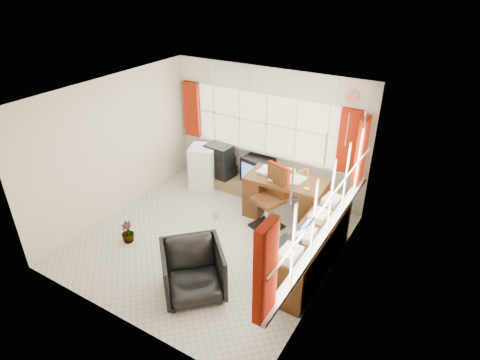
% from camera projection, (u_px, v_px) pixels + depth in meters
% --- Properties ---
extents(ground, '(4.00, 4.00, 0.00)m').
position_uv_depth(ground, '(210.00, 240.00, 6.77)').
color(ground, beige).
rests_on(ground, ground).
extents(room_walls, '(4.00, 4.00, 4.00)m').
position_uv_depth(room_walls, '(207.00, 160.00, 6.06)').
color(room_walls, beige).
rests_on(room_walls, ground).
extents(window_back, '(3.70, 0.12, 3.60)m').
position_uv_depth(window_back, '(265.00, 148.00, 7.79)').
color(window_back, beige).
rests_on(window_back, room_walls).
extents(window_right, '(0.12, 3.70, 3.60)m').
position_uv_depth(window_right, '(325.00, 229.00, 5.44)').
color(window_right, beige).
rests_on(window_right, room_walls).
extents(curtains, '(3.83, 3.83, 1.15)m').
position_uv_depth(curtains, '(288.00, 154.00, 6.36)').
color(curtains, '#981D08').
rests_on(curtains, room_walls).
extents(overhead_cabinets, '(3.98, 3.98, 0.48)m').
position_uv_depth(overhead_cabinets, '(296.00, 105.00, 5.99)').
color(overhead_cabinets, silver).
rests_on(overhead_cabinets, room_walls).
extents(desk, '(1.43, 0.74, 0.85)m').
position_uv_depth(desk, '(285.00, 197.00, 7.15)').
color(desk, '#502612').
rests_on(desk, ground).
extents(desk_lamp, '(0.17, 0.15, 0.39)m').
position_uv_depth(desk_lamp, '(308.00, 175.00, 6.53)').
color(desk_lamp, '#E5AF09').
rests_on(desk_lamp, desk).
extents(task_chair, '(0.61, 0.63, 1.15)m').
position_uv_depth(task_chair, '(273.00, 195.00, 6.89)').
color(task_chair, black).
rests_on(task_chair, ground).
extents(office_chair, '(1.18, 1.18, 0.77)m').
position_uv_depth(office_chair, '(193.00, 271.00, 5.52)').
color(office_chair, black).
rests_on(office_chair, ground).
extents(radiator, '(0.44, 0.32, 0.61)m').
position_uv_depth(radiator, '(259.00, 197.00, 7.54)').
color(radiator, white).
rests_on(radiator, ground).
extents(credenza, '(0.50, 2.00, 0.85)m').
position_uv_depth(credenza, '(313.00, 248.00, 5.96)').
color(credenza, '#502612').
rests_on(credenza, ground).
extents(file_tray, '(0.34, 0.40, 0.12)m').
position_uv_depth(file_tray, '(285.00, 247.00, 5.32)').
color(file_tray, black).
rests_on(file_tray, credenza).
extents(tv_bench, '(1.40, 0.50, 0.25)m').
position_uv_depth(tv_bench, '(235.00, 183.00, 8.26)').
color(tv_bench, olive).
rests_on(tv_bench, ground).
extents(crt_tv, '(0.66, 0.63, 0.52)m').
position_uv_depth(crt_tv, '(259.00, 169.00, 7.97)').
color(crt_tv, black).
rests_on(crt_tv, tv_bench).
extents(hifi_stack, '(0.67, 0.46, 0.66)m').
position_uv_depth(hifi_stack, '(219.00, 161.00, 8.17)').
color(hifi_stack, black).
rests_on(hifi_stack, tv_bench).
extents(mini_fridge, '(0.66, 0.66, 0.88)m').
position_uv_depth(mini_fridge, '(204.00, 167.00, 8.22)').
color(mini_fridge, white).
rests_on(mini_fridge, ground).
extents(spray_bottle_a, '(0.14, 0.14, 0.27)m').
position_uv_depth(spray_bottle_a, '(253.00, 198.00, 7.73)').
color(spray_bottle_a, white).
rests_on(spray_bottle_a, ground).
extents(spray_bottle_b, '(0.12, 0.12, 0.19)m').
position_uv_depth(spray_bottle_b, '(217.00, 214.00, 7.29)').
color(spray_bottle_b, '#85C7B5').
rests_on(spray_bottle_b, ground).
extents(flower_vase, '(0.24, 0.24, 0.39)m').
position_uv_depth(flower_vase, '(127.00, 232.00, 6.65)').
color(flower_vase, black).
rests_on(flower_vase, ground).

